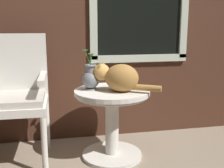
{
  "coord_description": "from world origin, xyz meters",
  "views": [
    {
      "loc": [
        -0.35,
        -1.95,
        1.09
      ],
      "look_at": [
        0.09,
        0.21,
        0.63
      ],
      "focal_mm": 44.62,
      "sensor_mm": 36.0,
      "label": 1
    }
  ],
  "objects_px": {
    "pewter_vase_with_ivy": "(91,77)",
    "wicker_side_table": "(112,112)",
    "wicker_chair": "(15,91)",
    "cat": "(119,77)"
  },
  "relations": [
    {
      "from": "pewter_vase_with_ivy",
      "to": "wicker_side_table",
      "type": "bearing_deg",
      "value": -16.43
    },
    {
      "from": "wicker_side_table",
      "to": "wicker_chair",
      "type": "distance_m",
      "value": 0.8
    },
    {
      "from": "wicker_chair",
      "to": "pewter_vase_with_ivy",
      "type": "bearing_deg",
      "value": -5.26
    },
    {
      "from": "wicker_chair",
      "to": "cat",
      "type": "xyz_separation_m",
      "value": [
        0.81,
        -0.16,
        0.11
      ]
    },
    {
      "from": "wicker_side_table",
      "to": "pewter_vase_with_ivy",
      "type": "relative_size",
      "value": 1.89
    },
    {
      "from": "wicker_side_table",
      "to": "wicker_chair",
      "type": "xyz_separation_m",
      "value": [
        -0.77,
        0.1,
        0.19
      ]
    },
    {
      "from": "wicker_side_table",
      "to": "wicker_chair",
      "type": "relative_size",
      "value": 0.6
    },
    {
      "from": "wicker_side_table",
      "to": "wicker_chair",
      "type": "bearing_deg",
      "value": 172.24
    },
    {
      "from": "wicker_side_table",
      "to": "cat",
      "type": "xyz_separation_m",
      "value": [
        0.05,
        -0.05,
        0.3
      ]
    },
    {
      "from": "pewter_vase_with_ivy",
      "to": "wicker_chair",
      "type": "bearing_deg",
      "value": 174.74
    }
  ]
}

